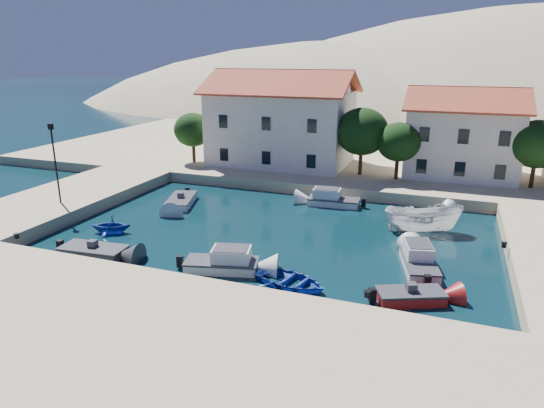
{
  "coord_description": "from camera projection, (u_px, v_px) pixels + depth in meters",
  "views": [
    {
      "loc": [
        11.04,
        -20.52,
        12.24
      ],
      "look_at": [
        -0.5,
        10.41,
        2.0
      ],
      "focal_mm": 32.0,
      "sensor_mm": 36.0,
      "label": 1
    }
  ],
  "objects": [
    {
      "name": "cabin_cruiser_east",
      "position": [
        419.0,
        262.0,
        28.67
      ],
      "size": [
        2.76,
        4.65,
        1.6
      ],
      "rotation": [
        0.0,
        0.0,
        1.81
      ],
      "color": "silver",
      "rests_on": "ground"
    },
    {
      "name": "quay_north",
      "position": [
        371.0,
        155.0,
        58.86
      ],
      "size": [
        80.0,
        36.0,
        1.0
      ],
      "primitive_type": "cube",
      "color": "tan",
      "rests_on": "ground"
    },
    {
      "name": "cabin_cruiser_north",
      "position": [
        334.0,
        200.0,
        40.84
      ],
      "size": [
        4.38,
        2.07,
        1.6
      ],
      "rotation": [
        0.0,
        0.0,
        3.21
      ],
      "color": "silver",
      "rests_on": "ground"
    },
    {
      "name": "motorboat_red_se",
      "position": [
        410.0,
        296.0,
        24.93
      ],
      "size": [
        3.73,
        2.78,
        1.25
      ],
      "rotation": [
        0.0,
        0.0,
        0.42
      ],
      "color": "maroon",
      "rests_on": "ground"
    },
    {
      "name": "quay_south",
      "position": [
        146.0,
        349.0,
        20.16
      ],
      "size": [
        52.0,
        12.0,
        1.0
      ],
      "primitive_type": "cube",
      "color": "tan",
      "rests_on": "ground"
    },
    {
      "name": "rowboat_south",
      "position": [
        290.0,
        285.0,
        26.78
      ],
      "size": [
        4.71,
        3.82,
        0.86
      ],
      "primitive_type": "imported",
      "rotation": [
        0.0,
        0.0,
        1.35
      ],
      "color": "#1C379C",
      "rests_on": "ground"
    },
    {
      "name": "building_left",
      "position": [
        281.0,
        117.0,
        50.98
      ],
      "size": [
        14.7,
        9.45,
        9.7
      ],
      "color": "beige",
      "rests_on": "quay_north"
    },
    {
      "name": "quay_west",
      "position": [
        65.0,
        200.0,
        40.82
      ],
      "size": [
        8.0,
        20.0,
        1.0
      ],
      "primitive_type": "cube",
      "color": "tan",
      "rests_on": "ground"
    },
    {
      "name": "hills",
      "position": [
        483.0,
        186.0,
        136.33
      ],
      "size": [
        254.0,
        176.0,
        99.0
      ],
      "color": "tan",
      "rests_on": "ground"
    },
    {
      "name": "trees",
      "position": [
        378.0,
        136.0,
        45.51
      ],
      "size": [
        37.3,
        5.3,
        6.45
      ],
      "color": "#382314",
      "rests_on": "quay_north"
    },
    {
      "name": "motorboat_grey_sw",
      "position": [
        93.0,
        252.0,
        30.61
      ],
      "size": [
        4.32,
        2.2,
        1.25
      ],
      "rotation": [
        0.0,
        0.0,
        0.09
      ],
      "color": "#38383D",
      "rests_on": "ground"
    },
    {
      "name": "motorboat_white_west",
      "position": [
        181.0,
        201.0,
        41.1
      ],
      "size": [
        3.22,
        4.82,
        1.25
      ],
      "rotation": [
        0.0,
        0.0,
        -1.26
      ],
      "color": "silver",
      "rests_on": "ground"
    },
    {
      "name": "bollards",
      "position": [
        286.0,
        256.0,
        27.86
      ],
      "size": [
        29.36,
        9.56,
        0.3
      ],
      "color": "black",
      "rests_on": "ground"
    },
    {
      "name": "rowboat_west",
      "position": [
        112.0,
        233.0,
        34.7
      ],
      "size": [
        3.42,
        3.19,
        1.46
      ],
      "primitive_type": "imported",
      "rotation": [
        0.0,
        0.0,
        -1.23
      ],
      "color": "#1C379C",
      "rests_on": "ground"
    },
    {
      "name": "motorboat_white_ne",
      "position": [
        440.0,
        214.0,
        37.83
      ],
      "size": [
        2.12,
        3.24,
        1.25
      ],
      "rotation": [
        0.0,
        0.0,
        1.31
      ],
      "color": "silver",
      "rests_on": "ground"
    },
    {
      "name": "ground",
      "position": [
        212.0,
        295.0,
        25.67
      ],
      "size": [
        400.0,
        400.0,
        0.0
      ],
      "primitive_type": "plane",
      "color": "black",
      "rests_on": "ground"
    },
    {
      "name": "boat_east",
      "position": [
        422.0,
        231.0,
        34.92
      ],
      "size": [
        5.9,
        3.6,
        2.14
      ],
      "primitive_type": "imported",
      "rotation": [
        0.0,
        0.0,
        1.87
      ],
      "color": "silver",
      "rests_on": "ground"
    },
    {
      "name": "lamppost",
      "position": [
        54.0,
        156.0,
        37.27
      ],
      "size": [
        0.35,
        0.25,
        6.22
      ],
      "color": "black",
      "rests_on": "quay_west"
    },
    {
      "name": "building_mid",
      "position": [
        463.0,
        131.0,
        46.07
      ],
      "size": [
        10.5,
        8.4,
        8.3
      ],
      "color": "beige",
      "rests_on": "quay_north"
    },
    {
      "name": "cabin_cruiser_south",
      "position": [
        222.0,
        263.0,
        28.56
      ],
      "size": [
        4.62,
        2.86,
        1.6
      ],
      "rotation": [
        0.0,
        0.0,
        0.26
      ],
      "color": "silver",
      "rests_on": "ground"
    }
  ]
}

